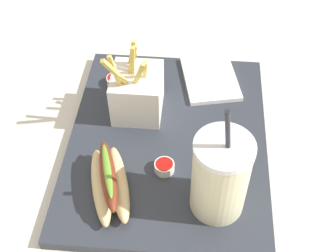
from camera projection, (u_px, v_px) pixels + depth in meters
The scene contains 9 objects.
ground_plane at pixel (168, 147), 0.82m from camera, with size 2.40×2.40×0.02m, color silver.
food_tray at pixel (168, 141), 0.81m from camera, with size 0.45×0.35×0.02m, color #2D333D.
soda_cup at pixel (220, 176), 0.65m from camera, with size 0.09×0.09×0.23m.
fries_basket at pixel (137, 92), 0.81m from camera, with size 0.10×0.09×0.16m.
hot_dog_1 at pixel (109, 182), 0.71m from camera, with size 0.16×0.10×0.06m.
ketchup_cup_1 at pixel (115, 80), 0.89m from camera, with size 0.03×0.03×0.02m.
ketchup_cup_2 at pixel (167, 167), 0.74m from camera, with size 0.03×0.03×0.02m.
ketchup_cup_3 at pixel (220, 155), 0.76m from camera, with size 0.03×0.03×0.02m.
napkin_stack at pixel (210, 78), 0.90m from camera, with size 0.14×0.10×0.01m, color white.
Camera 1 is at (0.52, 0.04, 0.63)m, focal length 47.22 mm.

